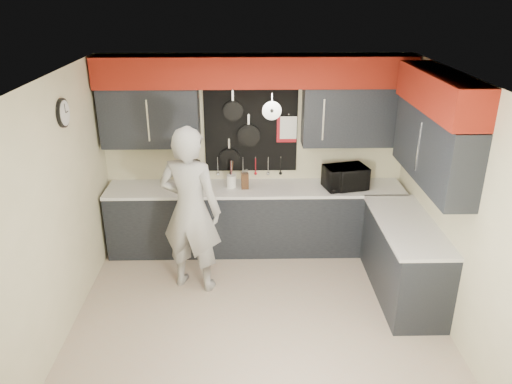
{
  "coord_description": "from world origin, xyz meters",
  "views": [
    {
      "loc": [
        -0.12,
        -4.63,
        3.41
      ],
      "look_at": [
        -0.01,
        0.5,
        1.25
      ],
      "focal_mm": 35.0,
      "sensor_mm": 36.0,
      "label": 1
    }
  ],
  "objects_px": {
    "microwave": "(345,177)",
    "coffee_maker": "(193,174)",
    "utensil_crock": "(231,181)",
    "knife_block": "(245,181)",
    "person": "(191,210)"
  },
  "relations": [
    {
      "from": "utensil_crock",
      "to": "coffee_maker",
      "type": "xyz_separation_m",
      "value": [
        -0.5,
        0.03,
        0.1
      ]
    },
    {
      "from": "knife_block",
      "to": "utensil_crock",
      "type": "xyz_separation_m",
      "value": [
        -0.18,
        0.06,
        -0.02
      ]
    },
    {
      "from": "coffee_maker",
      "to": "knife_block",
      "type": "bearing_deg",
      "value": -23.34
    },
    {
      "from": "microwave",
      "to": "coffee_maker",
      "type": "relative_size",
      "value": 1.56
    },
    {
      "from": "microwave",
      "to": "person",
      "type": "distance_m",
      "value": 2.1
    },
    {
      "from": "microwave",
      "to": "person",
      "type": "bearing_deg",
      "value": -170.21
    },
    {
      "from": "coffee_maker",
      "to": "person",
      "type": "distance_m",
      "value": 0.93
    },
    {
      "from": "utensil_crock",
      "to": "microwave",
      "type": "bearing_deg",
      "value": -2.72
    },
    {
      "from": "knife_block",
      "to": "person",
      "type": "xyz_separation_m",
      "value": [
        -0.62,
        -0.84,
        -0.03
      ]
    },
    {
      "from": "knife_block",
      "to": "utensil_crock",
      "type": "relative_size",
      "value": 1.27
    },
    {
      "from": "person",
      "to": "microwave",
      "type": "bearing_deg",
      "value": -139.46
    },
    {
      "from": "microwave",
      "to": "knife_block",
      "type": "height_order",
      "value": "microwave"
    },
    {
      "from": "microwave",
      "to": "utensil_crock",
      "type": "relative_size",
      "value": 3.28
    },
    {
      "from": "microwave",
      "to": "utensil_crock",
      "type": "distance_m",
      "value": 1.48
    },
    {
      "from": "utensil_crock",
      "to": "person",
      "type": "xyz_separation_m",
      "value": [
        -0.45,
        -0.9,
        -0.0
      ]
    }
  ]
}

